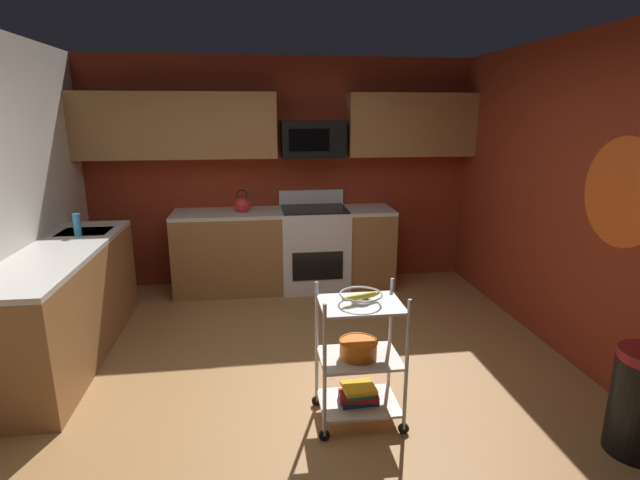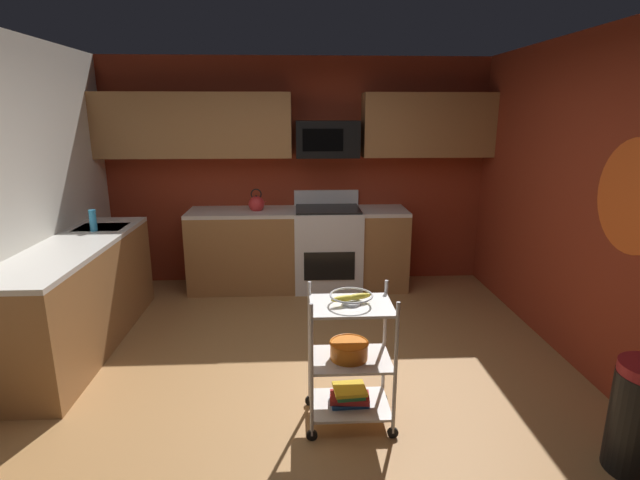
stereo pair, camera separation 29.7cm
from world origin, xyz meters
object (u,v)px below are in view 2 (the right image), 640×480
Objects in this scene: fruit_bowl at (351,297)px; mixing_bowl_large at (349,350)px; rolling_cart at (350,359)px; book_stack at (350,395)px; oven_range at (328,247)px; kettle at (257,204)px; dish_soap_bottle at (93,220)px; microwave at (327,139)px.

mixing_bowl_large is at bearing 180.00° from fruit_bowl.
book_stack is (0.00, 0.00, -0.27)m from rolling_cart.
oven_range is 4.11× the size of book_stack.
dish_soap_bottle is (-1.44, -0.92, 0.02)m from kettle.
microwave is 0.77× the size of rolling_cart.
book_stack is at bearing -37.09° from dish_soap_bottle.
fruit_bowl is 0.36m from mixing_bowl_large.
microwave is at bearing 89.55° from fruit_bowl.
rolling_cart is 0.07m from mixing_bowl_large.
rolling_cart reaches higher than fruit_bowl.
microwave is 2.98m from rolling_cart.
oven_range is 2.63m from fruit_bowl.
mixing_bowl_large is at bearing 180.00° from book_stack.
kettle reaches higher than fruit_bowl.
microwave reaches higher than fruit_bowl.
kettle is at bearing 106.73° from rolling_cart.
book_stack is (-0.02, -2.70, -1.51)m from microwave.
kettle is (-0.77, 2.59, 0.48)m from mixing_bowl_large.
fruit_bowl is (-0.02, -2.60, 0.40)m from oven_range.
rolling_cart is at bearing -90.00° from fruit_bowl.
dish_soap_bottle is (-2.22, 1.67, 0.83)m from book_stack.
microwave is at bearing 89.55° from book_stack.
dish_soap_bottle is at bearing 142.91° from book_stack.
kettle is (-0.80, -0.00, 0.52)m from oven_range.
kettle reaches higher than dish_soap_bottle.
oven_range reaches higher than rolling_cart.
rolling_cart is (-0.02, -2.70, -1.25)m from microwave.
mixing_bowl_large is at bearing -73.45° from kettle.
rolling_cart is at bearing -90.45° from microwave.
fruit_bowl reaches higher than mixing_bowl_large.
oven_range is 0.95m from kettle.
microwave is at bearing 24.67° from dish_soap_bottle.
fruit_bowl is at bearing 0.00° from mixing_bowl_large.
fruit_bowl is 1.36× the size of dish_soap_bottle.
mixing_bowl_large is (-0.03, -2.60, 0.04)m from oven_range.
fruit_bowl reaches higher than book_stack.
rolling_cart is 0.27m from book_stack.
kettle is at bearing 106.55° from mixing_bowl_large.
rolling_cart reaches higher than mixing_bowl_large.
fruit_bowl is at bearing -90.48° from oven_range.
rolling_cart is at bearing -90.48° from oven_range.
dish_soap_bottle is (-2.21, 1.67, 0.50)m from mixing_bowl_large.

